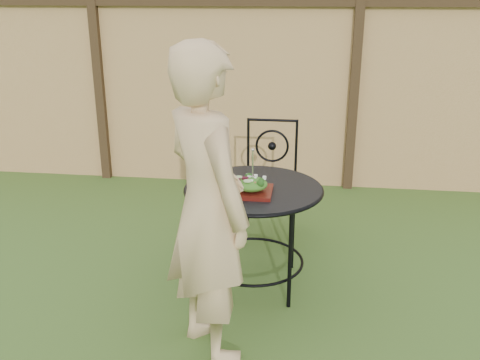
{
  "coord_description": "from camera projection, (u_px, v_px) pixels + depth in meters",
  "views": [
    {
      "loc": [
        0.86,
        -3.17,
        1.96
      ],
      "look_at": [
        0.43,
        0.16,
        0.75
      ],
      "focal_mm": 40.0,
      "sensor_mm": 36.0,
      "label": 1
    }
  ],
  "objects": [
    {
      "name": "salad_plate",
      "position": [
        251.0,
        192.0,
        3.4
      ],
      "size": [
        0.27,
        0.27,
        0.02
      ],
      "primitive_type": "cube",
      "color": "#3F090C",
      "rests_on": "patio_table"
    },
    {
      "name": "fence",
      "position": [
        224.0,
        93.0,
        5.45
      ],
      "size": [
        8.0,
        0.12,
        1.9
      ],
      "color": "#E3AE70",
      "rests_on": "ground"
    },
    {
      "name": "diner",
      "position": [
        207.0,
        208.0,
        2.8
      ],
      "size": [
        0.73,
        0.75,
        1.74
      ],
      "primitive_type": "imported",
      "rotation": [
        0.0,
        0.0,
        2.27
      ],
      "color": "tan",
      "rests_on": "ground"
    },
    {
      "name": "patio_table",
      "position": [
        253.0,
        206.0,
        3.56
      ],
      "size": [
        0.92,
        0.92,
        0.72
      ],
      "color": "black",
      "rests_on": "ground"
    },
    {
      "name": "patio_chair",
      "position": [
        270.0,
        177.0,
        4.37
      ],
      "size": [
        0.46,
        0.46,
        0.95
      ],
      "color": "black",
      "rests_on": "ground"
    },
    {
      "name": "drinking_glass",
      "position": [
        201.0,
        179.0,
        3.46
      ],
      "size": [
        0.08,
        0.08,
        0.14
      ],
      "primitive_type": "cylinder",
      "color": "#0D988D",
      "rests_on": "patio_table"
    },
    {
      "name": "ground",
      "position": [
        176.0,
        286.0,
        3.72
      ],
      "size": [
        60.0,
        60.0,
        0.0
      ],
      "primitive_type": "plane",
      "color": "#2C4917",
      "rests_on": "ground"
    },
    {
      "name": "fork",
      "position": [
        253.0,
        165.0,
        3.34
      ],
      "size": [
        0.01,
        0.01,
        0.18
      ],
      "primitive_type": "cylinder",
      "color": "silver",
      "rests_on": "salad"
    },
    {
      "name": "salad",
      "position": [
        251.0,
        184.0,
        3.38
      ],
      "size": [
        0.21,
        0.21,
        0.08
      ],
      "primitive_type": "ellipsoid",
      "color": "#235614",
      "rests_on": "salad_plate"
    }
  ]
}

